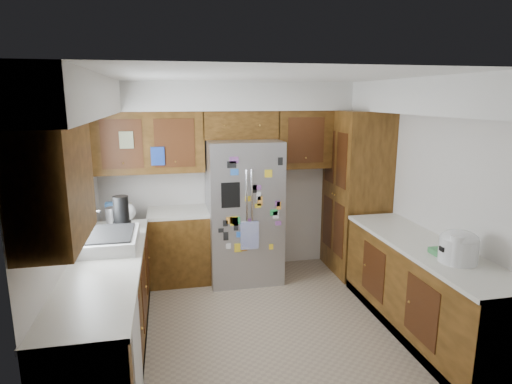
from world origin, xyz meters
TOP-DOWN VIEW (x-y plane):
  - floor at (0.00, 0.00)m, footprint 3.60×3.60m
  - room_shell at (-0.11, 0.36)m, footprint 3.64×3.24m
  - left_counter_run at (-1.36, 0.03)m, footprint 1.36×3.20m
  - right_counter_run at (1.50, -0.47)m, footprint 0.63×2.25m
  - pantry at (1.50, 1.15)m, footprint 0.60×0.90m
  - fridge at (-0.00, 1.20)m, footprint 0.90×0.79m
  - bridge_cabinet at (0.00, 1.43)m, footprint 0.96×0.34m
  - fridge_top_items at (-0.10, 1.44)m, footprint 0.62×0.31m
  - sink_assembly at (-1.50, 0.10)m, footprint 0.52×0.70m
  - left_counter_clutter at (-1.46, 0.82)m, footprint 0.36×0.91m
  - rice_cooker at (1.50, -0.93)m, footprint 0.33×0.32m
  - paper_towel at (1.42, -1.00)m, footprint 0.12×0.12m

SIDE VIEW (x-z plane):
  - floor at x=0.00m, z-range 0.00..0.00m
  - right_counter_run at x=1.50m, z-range -0.04..0.88m
  - left_counter_run at x=-1.36m, z-range -0.03..0.89m
  - fridge at x=0.00m, z-range 0.00..1.80m
  - sink_assembly at x=-1.50m, z-range 0.80..1.17m
  - left_counter_clutter at x=-1.46m, z-range 0.86..1.24m
  - paper_towel at x=1.42m, z-range 0.92..1.18m
  - rice_cooker at x=1.50m, z-range 0.93..1.21m
  - pantry at x=1.50m, z-range 0.00..2.15m
  - room_shell at x=-0.11m, z-range 0.56..3.08m
  - bridge_cabinet at x=0.00m, z-range 1.80..2.15m
  - fridge_top_items at x=-0.10m, z-range 2.13..2.43m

